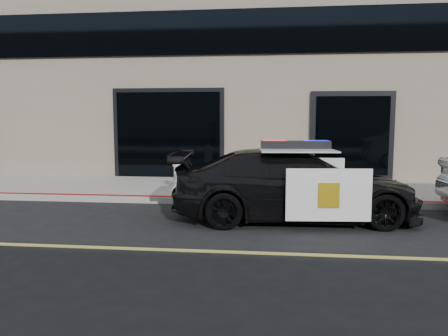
# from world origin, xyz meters

# --- Properties ---
(ground) EXTENTS (120.00, 120.00, 0.00)m
(ground) POSITION_xyz_m (0.00, 0.00, 0.00)
(ground) COLOR black
(ground) RESTS_ON ground
(sidewalk_n) EXTENTS (60.00, 3.50, 0.15)m
(sidewalk_n) POSITION_xyz_m (0.00, 5.25, 0.07)
(sidewalk_n) COLOR gray
(sidewalk_n) RESTS_ON ground
(building_n) EXTENTS (60.00, 7.00, 12.00)m
(building_n) POSITION_xyz_m (0.00, 10.50, 6.00)
(building_n) COLOR #756856
(building_n) RESTS_ON ground
(police_car) EXTENTS (2.69, 5.04, 1.55)m
(police_car) POSITION_xyz_m (2.64, 2.23, 0.69)
(police_car) COLOR black
(police_car) RESTS_ON ground
(fire_hydrant) EXTENTS (0.39, 0.54, 0.86)m
(fire_hydrant) POSITION_xyz_m (-0.12, 4.40, 0.55)
(fire_hydrant) COLOR white
(fire_hydrant) RESTS_ON sidewalk_n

